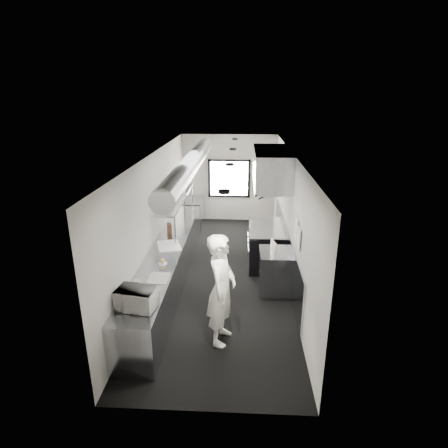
# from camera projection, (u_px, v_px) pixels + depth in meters

# --- Properties ---
(floor) EXTENTS (3.00, 8.00, 0.01)m
(floor) POSITION_uv_depth(u_px,v_px,m) (222.00, 274.00, 8.73)
(floor) COLOR black
(floor) RESTS_ON ground
(ceiling) EXTENTS (3.00, 8.00, 0.01)m
(ceiling) POSITION_uv_depth(u_px,v_px,m) (222.00, 154.00, 7.79)
(ceiling) COLOR silver
(ceiling) RESTS_ON wall_back
(wall_back) EXTENTS (3.00, 0.02, 2.80)m
(wall_back) POSITION_uv_depth(u_px,v_px,m) (229.00, 178.00, 12.02)
(wall_back) COLOR beige
(wall_back) RESTS_ON floor
(wall_front) EXTENTS (3.00, 0.02, 2.80)m
(wall_front) POSITION_uv_depth(u_px,v_px,m) (203.00, 322.00, 4.49)
(wall_front) COLOR beige
(wall_front) RESTS_ON floor
(wall_left) EXTENTS (0.02, 8.00, 2.80)m
(wall_left) POSITION_uv_depth(u_px,v_px,m) (155.00, 216.00, 8.33)
(wall_left) COLOR beige
(wall_left) RESTS_ON floor
(wall_right) EXTENTS (0.02, 8.00, 2.80)m
(wall_right) POSITION_uv_depth(u_px,v_px,m) (290.00, 219.00, 8.19)
(wall_right) COLOR beige
(wall_right) RESTS_ON floor
(wall_cladding) EXTENTS (0.03, 5.50, 1.10)m
(wall_cladding) POSITION_uv_depth(u_px,v_px,m) (286.00, 249.00, 8.75)
(wall_cladding) COLOR #91969E
(wall_cladding) RESTS_ON wall_right
(hvac_duct) EXTENTS (0.40, 6.40, 0.40)m
(hvac_duct) POSITION_uv_depth(u_px,v_px,m) (192.00, 162.00, 8.29)
(hvac_duct) COLOR gray
(hvac_duct) RESTS_ON ceiling
(service_window) EXTENTS (1.36, 0.05, 1.25)m
(service_window) POSITION_uv_depth(u_px,v_px,m) (229.00, 179.00, 11.99)
(service_window) COLOR white
(service_window) RESTS_ON wall_back
(exhaust_hood) EXTENTS (0.81, 2.20, 0.88)m
(exhaust_hood) POSITION_uv_depth(u_px,v_px,m) (271.00, 168.00, 8.53)
(exhaust_hood) COLOR #91969E
(exhaust_hood) RESTS_ON ceiling
(prep_counter) EXTENTS (0.70, 6.00, 0.90)m
(prep_counter) POSITION_uv_depth(u_px,v_px,m) (169.00, 265.00, 8.16)
(prep_counter) COLOR #91969E
(prep_counter) RESTS_ON floor
(pass_shelf) EXTENTS (0.45, 3.00, 0.68)m
(pass_shelf) POSITION_uv_depth(u_px,v_px,m) (177.00, 199.00, 9.21)
(pass_shelf) COLOR #91969E
(pass_shelf) RESTS_ON prep_counter
(range) EXTENTS (0.88, 1.60, 0.94)m
(range) POSITION_uv_depth(u_px,v_px,m) (266.00, 245.00, 9.18)
(range) COLOR black
(range) RESTS_ON floor
(bottle_station) EXTENTS (0.65, 0.80, 0.90)m
(bottle_station) POSITION_uv_depth(u_px,v_px,m) (275.00, 271.00, 7.86)
(bottle_station) COLOR #91969E
(bottle_station) RESTS_ON floor
(far_work_table) EXTENTS (0.70, 1.20, 0.90)m
(far_work_table) POSITION_uv_depth(u_px,v_px,m) (191.00, 213.00, 11.64)
(far_work_table) COLOR #91969E
(far_work_table) RESTS_ON floor
(notice_sheet_a) EXTENTS (0.02, 0.28, 0.38)m
(notice_sheet_a) POSITION_uv_depth(u_px,v_px,m) (296.00, 229.00, 6.99)
(notice_sheet_a) COLOR white
(notice_sheet_a) RESTS_ON wall_right
(notice_sheet_b) EXTENTS (0.02, 0.28, 0.38)m
(notice_sheet_b) POSITION_uv_depth(u_px,v_px,m) (299.00, 238.00, 6.68)
(notice_sheet_b) COLOR white
(notice_sheet_b) RESTS_ON wall_right
(line_cook) EXTENTS (0.58, 0.78, 1.94)m
(line_cook) POSITION_uv_depth(u_px,v_px,m) (222.00, 290.00, 6.10)
(line_cook) COLOR white
(line_cook) RESTS_ON floor
(microwave) EXTENTS (0.60, 0.50, 0.33)m
(microwave) POSITION_uv_depth(u_px,v_px,m) (136.00, 299.00, 5.65)
(microwave) COLOR silver
(microwave) RESTS_ON prep_counter
(deli_tub_a) EXTENTS (0.18, 0.18, 0.10)m
(deli_tub_a) POSITION_uv_depth(u_px,v_px,m) (135.00, 291.00, 6.09)
(deli_tub_a) COLOR #B1B8A9
(deli_tub_a) RESTS_ON prep_counter
(deli_tub_b) EXTENTS (0.13, 0.13, 0.09)m
(deli_tub_b) POSITION_uv_depth(u_px,v_px,m) (137.00, 283.00, 6.37)
(deli_tub_b) COLOR #B1B8A9
(deli_tub_b) RESTS_ON prep_counter
(newspaper) EXTENTS (0.35, 0.44, 0.01)m
(newspaper) POSITION_uv_depth(u_px,v_px,m) (159.00, 278.00, 6.61)
(newspaper) COLOR white
(newspaper) RESTS_ON prep_counter
(small_plate) EXTENTS (0.21, 0.21, 0.01)m
(small_plate) POSITION_uv_depth(u_px,v_px,m) (163.00, 263.00, 7.17)
(small_plate) COLOR white
(small_plate) RESTS_ON prep_counter
(pastry) EXTENTS (0.10, 0.10, 0.10)m
(pastry) POSITION_uv_depth(u_px,v_px,m) (162.00, 261.00, 7.15)
(pastry) COLOR tan
(pastry) RESTS_ON small_plate
(cutting_board) EXTENTS (0.63, 0.73, 0.02)m
(cutting_board) POSITION_uv_depth(u_px,v_px,m) (169.00, 245.00, 8.01)
(cutting_board) COLOR white
(cutting_board) RESTS_ON prep_counter
(knife_block) EXTENTS (0.14, 0.21, 0.21)m
(knife_block) POSITION_uv_depth(u_px,v_px,m) (169.00, 228.00, 8.76)
(knife_block) COLOR #502D1C
(knife_block) RESTS_ON prep_counter
(plate_stack_a) EXTENTS (0.28, 0.28, 0.26)m
(plate_stack_a) POSITION_uv_depth(u_px,v_px,m) (171.00, 201.00, 8.43)
(plate_stack_a) COLOR white
(plate_stack_a) RESTS_ON pass_shelf
(plate_stack_b) EXTENTS (0.25, 0.25, 0.32)m
(plate_stack_b) POSITION_uv_depth(u_px,v_px,m) (173.00, 194.00, 8.90)
(plate_stack_b) COLOR white
(plate_stack_b) RESTS_ON pass_shelf
(plate_stack_c) EXTENTS (0.31, 0.31, 0.36)m
(plate_stack_c) POSITION_uv_depth(u_px,v_px,m) (177.00, 187.00, 9.43)
(plate_stack_c) COLOR white
(plate_stack_c) RESTS_ON pass_shelf
(plate_stack_d) EXTENTS (0.25, 0.25, 0.33)m
(plate_stack_d) POSITION_uv_depth(u_px,v_px,m) (181.00, 183.00, 9.89)
(plate_stack_d) COLOR white
(plate_stack_d) RESTS_ON pass_shelf
(squeeze_bottle_a) EXTENTS (0.07, 0.07, 0.17)m
(squeeze_bottle_a) POSITION_uv_depth(u_px,v_px,m) (274.00, 254.00, 7.40)
(squeeze_bottle_a) COLOR white
(squeeze_bottle_a) RESTS_ON bottle_station
(squeeze_bottle_b) EXTENTS (0.08, 0.08, 0.20)m
(squeeze_bottle_b) POSITION_uv_depth(u_px,v_px,m) (272.00, 250.00, 7.55)
(squeeze_bottle_b) COLOR white
(squeeze_bottle_b) RESTS_ON bottle_station
(squeeze_bottle_c) EXTENTS (0.08, 0.08, 0.18)m
(squeeze_bottle_c) POSITION_uv_depth(u_px,v_px,m) (275.00, 248.00, 7.69)
(squeeze_bottle_c) COLOR white
(squeeze_bottle_c) RESTS_ON bottle_station
(squeeze_bottle_d) EXTENTS (0.06, 0.06, 0.16)m
(squeeze_bottle_d) POSITION_uv_depth(u_px,v_px,m) (273.00, 245.00, 7.85)
(squeeze_bottle_d) COLOR white
(squeeze_bottle_d) RESTS_ON bottle_station
(squeeze_bottle_e) EXTENTS (0.07, 0.07, 0.19)m
(squeeze_bottle_e) POSITION_uv_depth(u_px,v_px,m) (272.00, 243.00, 7.93)
(squeeze_bottle_e) COLOR white
(squeeze_bottle_e) RESTS_ON bottle_station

